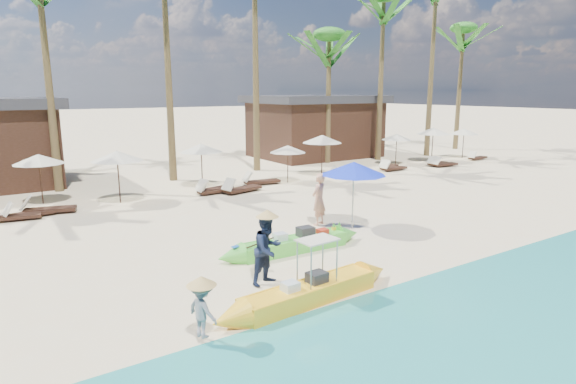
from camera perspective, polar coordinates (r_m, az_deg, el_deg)
ground at (r=13.02m, az=-0.68°, el=-9.01°), size 240.00×240.00×0.00m
wet_sand_strip at (r=9.60m, az=16.51°, el=-17.61°), size 240.00×4.50×0.01m
green_canoe at (r=14.24m, az=0.64°, el=-6.16°), size 5.36×0.82×0.68m
yellow_canoe at (r=11.02m, az=2.55°, el=-11.74°), size 5.52×0.97×1.43m
tourist at (r=16.87m, az=3.67°, el=-0.86°), size 0.79×0.68×1.84m
vendor_green at (r=11.77m, az=-2.43°, el=-6.80°), size 0.99×0.86×1.75m
vendor_yellow at (r=9.22m, az=-10.11°, el=-13.56°), size 0.58×0.78×1.07m
blue_umbrella at (r=16.19m, az=7.80°, el=2.78°), size 2.17×2.17×2.33m
resort_parasol_4 at (r=22.33m, az=-27.47°, el=3.47°), size 2.03×2.03×2.09m
lounger_4_left at (r=20.15m, az=-29.86°, el=-2.47°), size 1.75×0.77×0.58m
lounger_4_right at (r=20.35m, az=-28.57°, el=-2.18°), size 1.79×0.73×0.59m
resort_parasol_5 at (r=21.18m, az=-19.60°, el=4.05°), size 2.15×2.15×2.21m
lounger_5_left at (r=20.68m, az=-26.76°, el=-1.73°), size 2.04×1.11×0.66m
resort_parasol_6 at (r=23.64m, az=-10.26°, el=5.17°), size 2.09×2.09×2.15m
lounger_6_left at (r=22.24m, az=-8.93°, el=0.22°), size 1.68×0.58×0.56m
lounger_6_right at (r=22.55m, az=-8.86°, el=0.44°), size 1.93×1.00×0.63m
resort_parasol_7 at (r=24.53m, az=-0.03°, el=5.11°), size 1.86×1.86×1.92m
lounger_7_left at (r=22.35m, az=-5.67°, el=0.47°), size 2.07×1.04×0.67m
lounger_7_right at (r=24.18m, az=-3.39°, el=1.36°), size 1.95×0.88×0.64m
resort_parasol_8 at (r=26.58m, az=4.07°, el=6.28°), size 2.19×2.19×2.26m
lounger_8_left at (r=26.55m, az=6.49°, el=2.19°), size 1.70×0.99×0.55m
resort_parasol_9 at (r=31.37m, az=12.76°, el=6.38°), size 1.90×1.90×1.96m
lounger_9_left at (r=29.01m, az=12.29°, el=2.85°), size 1.74×0.54×0.59m
lounger_9_right at (r=29.58m, az=11.81°, el=3.02°), size 1.73×1.04×0.56m
resort_parasol_10 at (r=33.25m, az=16.84°, el=6.94°), size 2.19×2.19×2.26m
lounger_10_left at (r=31.39m, az=17.93°, el=3.23°), size 1.83×0.73×0.61m
lounger_10_right at (r=31.74m, az=17.22°, el=3.34°), size 1.71×0.71×0.56m
resort_parasol_11 at (r=35.82m, az=20.14°, el=6.76°), size 2.00×2.00×2.06m
lounger_11_left at (r=35.31m, az=21.47°, el=3.87°), size 1.68×0.61×0.56m
palm_6 at (r=31.54m, az=4.89°, el=16.28°), size 2.08×2.08×8.51m
palm_7 at (r=33.55m, az=11.21°, el=19.18°), size 2.08×2.08×11.08m
palm_8 at (r=36.73m, az=17.05°, el=20.12°), size 2.08×2.08×12.70m
palm_9 at (r=41.38m, az=19.98°, el=15.99°), size 2.08×2.08×9.82m
pavilion_east at (r=34.61m, az=3.20°, el=7.87°), size 8.80×6.60×4.30m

